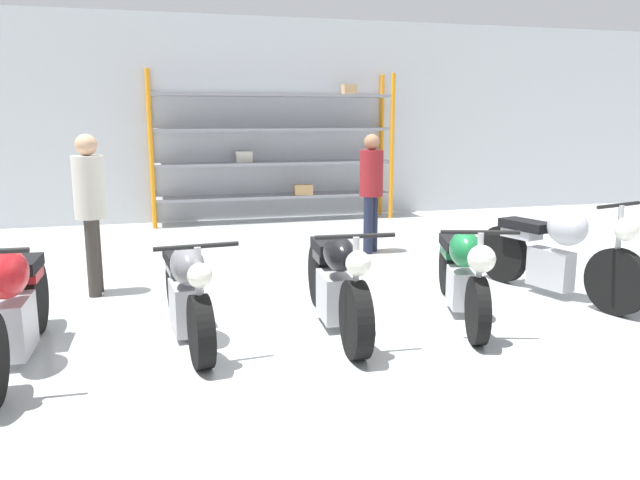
{
  "coord_description": "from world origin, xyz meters",
  "views": [
    {
      "loc": [
        -1.53,
        -5.26,
        1.87
      ],
      "look_at": [
        0.0,
        0.4,
        0.7
      ],
      "focal_mm": 35.0,
      "sensor_mm": 36.0,
      "label": 1
    }
  ],
  "objects_px": {
    "motorcycle_black": "(336,282)",
    "toolbox": "(633,279)",
    "motorcycle_red": "(13,305)",
    "motorcycle_silver": "(557,250)",
    "person_near_rack": "(371,184)",
    "person_browsing": "(90,202)",
    "motorcycle_green": "(462,271)",
    "shelving_rack": "(275,147)",
    "motorcycle_grey": "(186,291)"
  },
  "relations": [
    {
      "from": "motorcycle_black",
      "to": "toolbox",
      "type": "relative_size",
      "value": 4.65
    },
    {
      "from": "motorcycle_red",
      "to": "motorcycle_silver",
      "type": "distance_m",
      "value": 5.11
    },
    {
      "from": "motorcycle_black",
      "to": "person_near_rack",
      "type": "bearing_deg",
      "value": 158.67
    },
    {
      "from": "person_browsing",
      "to": "motorcycle_silver",
      "type": "bearing_deg",
      "value": 167.15
    },
    {
      "from": "motorcycle_green",
      "to": "person_near_rack",
      "type": "height_order",
      "value": "person_near_rack"
    },
    {
      "from": "shelving_rack",
      "to": "toolbox",
      "type": "bearing_deg",
      "value": -63.31
    },
    {
      "from": "motorcycle_red",
      "to": "motorcycle_silver",
      "type": "height_order",
      "value": "motorcycle_silver"
    },
    {
      "from": "motorcycle_grey",
      "to": "person_browsing",
      "type": "xyz_separation_m",
      "value": [
        -0.87,
        1.6,
        0.59
      ]
    },
    {
      "from": "motorcycle_black",
      "to": "person_near_rack",
      "type": "xyz_separation_m",
      "value": [
        1.37,
        2.93,
        0.53
      ]
    },
    {
      "from": "shelving_rack",
      "to": "person_browsing",
      "type": "distance_m",
      "value": 5.07
    },
    {
      "from": "person_near_rack",
      "to": "motorcycle_green",
      "type": "bearing_deg",
      "value": 128.83
    },
    {
      "from": "motorcycle_black",
      "to": "person_browsing",
      "type": "distance_m",
      "value": 2.82
    },
    {
      "from": "person_browsing",
      "to": "person_near_rack",
      "type": "bearing_deg",
      "value": -157.65
    },
    {
      "from": "shelving_rack",
      "to": "motorcycle_black",
      "type": "bearing_deg",
      "value": -96.04
    },
    {
      "from": "motorcycle_red",
      "to": "motorcycle_black",
      "type": "height_order",
      "value": "motorcycle_red"
    },
    {
      "from": "motorcycle_green",
      "to": "toolbox",
      "type": "bearing_deg",
      "value": 114.79
    },
    {
      "from": "person_browsing",
      "to": "shelving_rack",
      "type": "bearing_deg",
      "value": -119.95
    },
    {
      "from": "shelving_rack",
      "to": "motorcycle_grey",
      "type": "relative_size",
      "value": 2.21
    },
    {
      "from": "motorcycle_green",
      "to": "motorcycle_silver",
      "type": "height_order",
      "value": "motorcycle_silver"
    },
    {
      "from": "motorcycle_green",
      "to": "motorcycle_silver",
      "type": "bearing_deg",
      "value": 121.85
    },
    {
      "from": "motorcycle_silver",
      "to": "person_near_rack",
      "type": "relative_size",
      "value": 1.24
    },
    {
      "from": "person_near_rack",
      "to": "motorcycle_red",
      "type": "bearing_deg",
      "value": 79.19
    },
    {
      "from": "motorcycle_black",
      "to": "toolbox",
      "type": "height_order",
      "value": "motorcycle_black"
    },
    {
      "from": "shelving_rack",
      "to": "person_near_rack",
      "type": "distance_m",
      "value": 3.13
    },
    {
      "from": "motorcycle_silver",
      "to": "person_browsing",
      "type": "xyz_separation_m",
      "value": [
        -4.66,
        1.37,
        0.5
      ]
    },
    {
      "from": "motorcycle_silver",
      "to": "motorcycle_black",
      "type": "bearing_deg",
      "value": -97.67
    },
    {
      "from": "motorcycle_red",
      "to": "motorcycle_black",
      "type": "bearing_deg",
      "value": 94.94
    },
    {
      "from": "motorcycle_red",
      "to": "shelving_rack",
      "type": "bearing_deg",
      "value": 153.78
    },
    {
      "from": "motorcycle_green",
      "to": "toolbox",
      "type": "xyz_separation_m",
      "value": [
        2.21,
        0.29,
        -0.3
      ]
    },
    {
      "from": "person_browsing",
      "to": "person_near_rack",
      "type": "distance_m",
      "value": 3.73
    },
    {
      "from": "shelving_rack",
      "to": "motorcycle_black",
      "type": "height_order",
      "value": "shelving_rack"
    },
    {
      "from": "motorcycle_black",
      "to": "toolbox",
      "type": "xyz_separation_m",
      "value": [
        3.45,
        0.32,
        -0.28
      ]
    },
    {
      "from": "motorcycle_grey",
      "to": "motorcycle_black",
      "type": "relative_size",
      "value": 0.96
    },
    {
      "from": "motorcycle_green",
      "to": "person_near_rack",
      "type": "bearing_deg",
      "value": -165.18
    },
    {
      "from": "motorcycle_red",
      "to": "motorcycle_silver",
      "type": "relative_size",
      "value": 1.05
    },
    {
      "from": "person_browsing",
      "to": "motorcycle_black",
      "type": "bearing_deg",
      "value": 144.97
    },
    {
      "from": "motorcycle_grey",
      "to": "person_near_rack",
      "type": "xyz_separation_m",
      "value": [
        2.66,
        2.81,
        0.55
      ]
    },
    {
      "from": "shelving_rack",
      "to": "motorcycle_silver",
      "type": "xyz_separation_m",
      "value": [
        1.87,
        -5.59,
        -0.83
      ]
    },
    {
      "from": "shelving_rack",
      "to": "person_browsing",
      "type": "bearing_deg",
      "value": -123.47
    },
    {
      "from": "motorcycle_black",
      "to": "motorcycle_silver",
      "type": "distance_m",
      "value": 2.52
    },
    {
      "from": "toolbox",
      "to": "motorcycle_silver",
      "type": "bearing_deg",
      "value": 177.88
    },
    {
      "from": "shelving_rack",
      "to": "person_browsing",
      "type": "xyz_separation_m",
      "value": [
        -2.79,
        -4.22,
        -0.33
      ]
    },
    {
      "from": "motorcycle_red",
      "to": "motorcycle_black",
      "type": "distance_m",
      "value": 2.59
    },
    {
      "from": "motorcycle_silver",
      "to": "person_near_rack",
      "type": "xyz_separation_m",
      "value": [
        -1.13,
        2.57,
        0.46
      ]
    },
    {
      "from": "shelving_rack",
      "to": "motorcycle_red",
      "type": "xyz_separation_m",
      "value": [
        -3.22,
        -6.09,
        -0.86
      ]
    },
    {
      "from": "shelving_rack",
      "to": "motorcycle_green",
      "type": "relative_size",
      "value": 2.15
    },
    {
      "from": "shelving_rack",
      "to": "person_browsing",
      "type": "relative_size",
      "value": 2.57
    },
    {
      "from": "motorcycle_red",
      "to": "motorcycle_silver",
      "type": "xyz_separation_m",
      "value": [
        5.09,
        0.5,
        0.03
      ]
    },
    {
      "from": "motorcycle_green",
      "to": "toolbox",
      "type": "relative_size",
      "value": 4.6
    },
    {
      "from": "motorcycle_black",
      "to": "motorcycle_red",
      "type": "bearing_deg",
      "value": -82.93
    }
  ]
}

